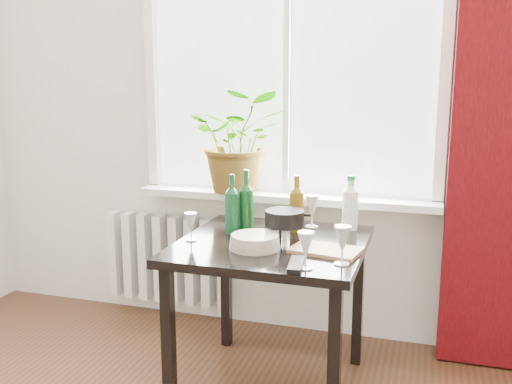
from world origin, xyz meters
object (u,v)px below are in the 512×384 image
(wineglass_back_left, at_px, (242,211))
(tv_remote, at_px, (296,265))
(bottle_amber, at_px, (297,203))
(potted_plant, at_px, (239,141))
(wineglass_front_left, at_px, (191,227))
(radiator, at_px, (168,259))
(cleaning_bottle, at_px, (350,202))
(wine_bottle_left, at_px, (232,204))
(wineglass_front_right, at_px, (306,250))
(plate_stack, at_px, (255,242))
(wineglass_far_right, at_px, (342,245))
(table, at_px, (272,260))
(wineglass_back_center, at_px, (312,211))
(wine_bottle_right, at_px, (246,200))
(cutting_board, at_px, (326,250))
(fondue_pot, at_px, (285,225))

(wineglass_back_left, bearing_deg, tv_remote, -53.60)
(bottle_amber, height_order, tv_remote, bottle_amber)
(potted_plant, bearing_deg, wineglass_front_left, -90.01)
(radiator, relative_size, cleaning_bottle, 2.91)
(wine_bottle_left, height_order, wineglass_front_right, wine_bottle_left)
(radiator, relative_size, wineglass_front_left, 5.89)
(plate_stack, bearing_deg, tv_remote, -39.46)
(plate_stack, bearing_deg, cleaning_bottle, 52.34)
(potted_plant, height_order, wineglass_far_right, potted_plant)
(table, bearing_deg, radiator, 143.46)
(cleaning_bottle, bearing_deg, wineglass_back_center, -174.47)
(wineglass_front_right, xyz_separation_m, wineglass_front_left, (-0.60, 0.23, -0.01))
(wineglass_far_right, xyz_separation_m, wineglass_back_center, (-0.24, 0.55, 0.00))
(radiator, distance_m, wine_bottle_right, 0.98)
(plate_stack, distance_m, tv_remote, 0.31)
(radiator, bearing_deg, wineglass_front_left, -56.36)
(wineglass_back_center, bearing_deg, cutting_board, -69.77)
(plate_stack, height_order, fondue_pot, fondue_pot)
(radiator, bearing_deg, wineglass_front_right, -41.70)
(bottle_amber, bearing_deg, tv_remote, -76.69)
(bottle_amber, height_order, fondue_pot, bottle_amber)
(plate_stack, distance_m, cutting_board, 0.32)
(wineglass_back_left, bearing_deg, plate_stack, -63.79)
(cutting_board, bearing_deg, fondue_pot, 150.24)
(tv_remote, bearing_deg, cutting_board, 64.86)
(table, relative_size, plate_stack, 3.70)
(tv_remote, bearing_deg, wineglass_back_left, 119.14)
(wineglass_front_left, bearing_deg, potted_plant, 89.99)
(radiator, distance_m, wineglass_back_left, 0.85)
(table, distance_m, wineglass_far_right, 0.47)
(wine_bottle_left, relative_size, bottle_amber, 1.01)
(potted_plant, distance_m, wineglass_back_center, 0.64)
(bottle_amber, xyz_separation_m, wineglass_far_right, (0.30, -0.44, -0.06))
(wineglass_front_right, xyz_separation_m, wineglass_far_right, (0.13, 0.10, 0.01))
(wineglass_back_left, bearing_deg, table, -47.22)
(wine_bottle_right, bearing_deg, table, -38.94)
(potted_plant, relative_size, cleaning_bottle, 2.11)
(radiator, distance_m, wine_bottle_left, 0.97)
(plate_stack, height_order, tv_remote, plate_stack)
(plate_stack, bearing_deg, potted_plant, 114.03)
(cleaning_bottle, height_order, cutting_board, cleaning_bottle)
(wineglass_front_right, bearing_deg, cutting_board, 81.81)
(cleaning_bottle, distance_m, plate_stack, 0.59)
(cleaning_bottle, bearing_deg, radiator, 165.49)
(radiator, height_order, wine_bottle_right, wine_bottle_right)
(fondue_pot, bearing_deg, plate_stack, -135.53)
(table, relative_size, cutting_board, 2.87)
(tv_remote, relative_size, cutting_board, 0.63)
(bottle_amber, bearing_deg, cutting_board, -55.33)
(cleaning_bottle, xyz_separation_m, plate_stack, (-0.36, -0.46, -0.11))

